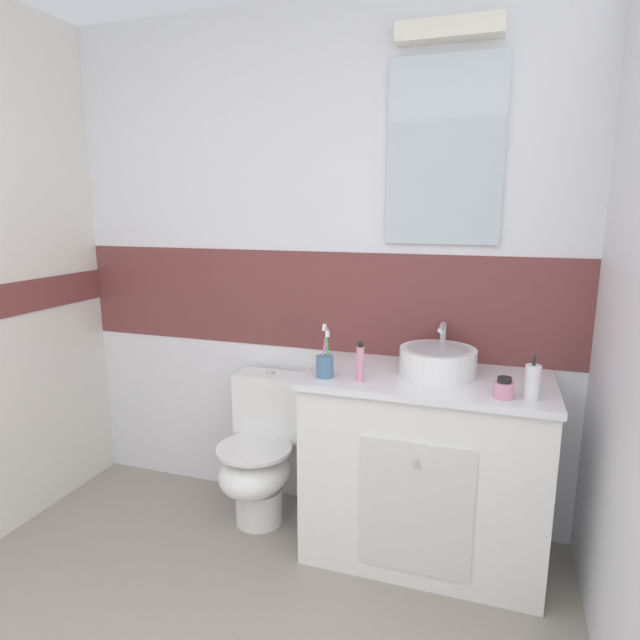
{
  "coord_description": "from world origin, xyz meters",
  "views": [
    {
      "loc": [
        0.88,
        -0.09,
        1.56
      ],
      "look_at": [
        0.25,
        1.8,
        1.14
      ],
      "focal_mm": 29.79,
      "sensor_mm": 36.0,
      "label": 1
    }
  ],
  "objects_px": {
    "toilet": "(261,454)",
    "hair_gel_jar": "(504,389)",
    "sink_basin": "(438,360)",
    "toothpaste_tube_upright": "(360,363)",
    "toothbrush_cup": "(325,365)",
    "soap_dispenser": "(532,382)"
  },
  "relations": [
    {
      "from": "toothbrush_cup",
      "to": "soap_dispenser",
      "type": "relative_size",
      "value": 1.32
    },
    {
      "from": "toilet",
      "to": "toothpaste_tube_upright",
      "type": "xyz_separation_m",
      "value": [
        0.55,
        -0.18,
        0.58
      ]
    },
    {
      "from": "toothbrush_cup",
      "to": "toothpaste_tube_upright",
      "type": "xyz_separation_m",
      "value": [
        0.16,
        -0.01,
        0.03
      ]
    },
    {
      "from": "sink_basin",
      "to": "soap_dispenser",
      "type": "relative_size",
      "value": 2.15
    },
    {
      "from": "soap_dispenser",
      "to": "toothpaste_tube_upright",
      "type": "height_order",
      "value": "soap_dispenser"
    },
    {
      "from": "toilet",
      "to": "toothpaste_tube_upright",
      "type": "distance_m",
      "value": 0.82
    },
    {
      "from": "toothpaste_tube_upright",
      "to": "hair_gel_jar",
      "type": "distance_m",
      "value": 0.57
    },
    {
      "from": "toilet",
      "to": "hair_gel_jar",
      "type": "height_order",
      "value": "hair_gel_jar"
    },
    {
      "from": "soap_dispenser",
      "to": "toilet",
      "type": "bearing_deg",
      "value": 171.34
    },
    {
      "from": "toilet",
      "to": "hair_gel_jar",
      "type": "distance_m",
      "value": 1.26
    },
    {
      "from": "toothbrush_cup",
      "to": "hair_gel_jar",
      "type": "xyz_separation_m",
      "value": [
        0.73,
        -0.03,
        -0.02
      ]
    },
    {
      "from": "sink_basin",
      "to": "hair_gel_jar",
      "type": "bearing_deg",
      "value": -39.21
    },
    {
      "from": "sink_basin",
      "to": "toothpaste_tube_upright",
      "type": "xyz_separation_m",
      "value": [
        -0.3,
        -0.2,
        0.02
      ]
    },
    {
      "from": "sink_basin",
      "to": "hair_gel_jar",
      "type": "height_order",
      "value": "sink_basin"
    },
    {
      "from": "sink_basin",
      "to": "soap_dispenser",
      "type": "xyz_separation_m",
      "value": [
        0.37,
        -0.21,
        0.01
      ]
    },
    {
      "from": "soap_dispenser",
      "to": "hair_gel_jar",
      "type": "bearing_deg",
      "value": -170.35
    },
    {
      "from": "toothbrush_cup",
      "to": "hair_gel_jar",
      "type": "relative_size",
      "value": 2.82
    },
    {
      "from": "soap_dispenser",
      "to": "toothpaste_tube_upright",
      "type": "bearing_deg",
      "value": 179.7
    },
    {
      "from": "toothpaste_tube_upright",
      "to": "soap_dispenser",
      "type": "bearing_deg",
      "value": -0.3
    },
    {
      "from": "toilet",
      "to": "soap_dispenser",
      "type": "bearing_deg",
      "value": -8.66
    },
    {
      "from": "toothpaste_tube_upright",
      "to": "hair_gel_jar",
      "type": "xyz_separation_m",
      "value": [
        0.57,
        -0.02,
        -0.04
      ]
    },
    {
      "from": "sink_basin",
      "to": "hair_gel_jar",
      "type": "relative_size",
      "value": 4.57
    }
  ]
}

